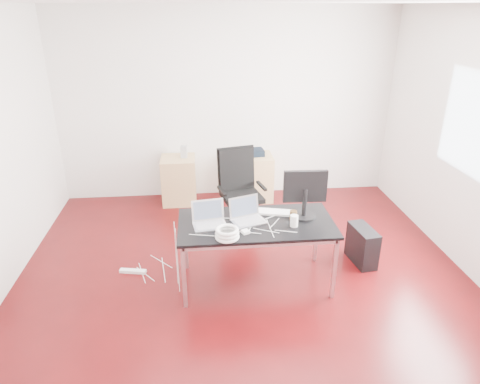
{
  "coord_description": "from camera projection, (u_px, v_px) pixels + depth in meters",
  "views": [
    {
      "loc": [
        -0.43,
        -3.83,
        2.77
      ],
      "look_at": [
        0.0,
        0.55,
        0.85
      ],
      "focal_mm": 32.0,
      "sensor_mm": 36.0,
      "label": 1
    }
  ],
  "objects": [
    {
      "name": "room_shell",
      "position": [
        249.0,
        162.0,
        4.08
      ],
      "size": [
        5.0,
        5.0,
        5.0
      ],
      "color": "#3C0608",
      "rests_on": "ground"
    },
    {
      "name": "desk",
      "position": [
        256.0,
        227.0,
        4.41
      ],
      "size": [
        1.6,
        0.8,
        0.73
      ],
      "color": "black",
      "rests_on": "ground"
    },
    {
      "name": "office_chair",
      "position": [
        240.0,
        187.0,
        5.56
      ],
      "size": [
        0.57,
        0.59,
        1.08
      ],
      "rotation": [
        0.0,
        0.0,
        0.22
      ],
      "color": "black",
      "rests_on": "ground"
    },
    {
      "name": "filing_cabinet_left",
      "position": [
        179.0,
        180.0,
        6.47
      ],
      "size": [
        0.5,
        0.5,
        0.7
      ],
      "primitive_type": "cube",
      "color": "tan",
      "rests_on": "ground"
    },
    {
      "name": "filing_cabinet_right",
      "position": [
        255.0,
        177.0,
        6.57
      ],
      "size": [
        0.5,
        0.5,
        0.7
      ],
      "primitive_type": "cube",
      "color": "tan",
      "rests_on": "ground"
    },
    {
      "name": "pc_tower",
      "position": [
        362.0,
        245.0,
        4.96
      ],
      "size": [
        0.26,
        0.47,
        0.44
      ],
      "primitive_type": "cube",
      "rotation": [
        0.0,
        0.0,
        0.14
      ],
      "color": "black",
      "rests_on": "ground"
    },
    {
      "name": "wastebasket",
      "position": [
        251.0,
        189.0,
        6.67
      ],
      "size": [
        0.27,
        0.27,
        0.28
      ],
      "primitive_type": "cylinder",
      "rotation": [
        0.0,
        0.0,
        0.15
      ],
      "color": "black",
      "rests_on": "ground"
    },
    {
      "name": "power_strip",
      "position": [
        133.0,
        271.0,
        4.83
      ],
      "size": [
        0.31,
        0.12,
        0.04
      ],
      "primitive_type": "cube",
      "rotation": [
        0.0,
        0.0,
        -0.2
      ],
      "color": "white",
      "rests_on": "ground"
    },
    {
      "name": "laptop_left",
      "position": [
        209.0,
        219.0,
        4.33
      ],
      "size": [
        0.36,
        0.3,
        0.23
      ],
      "rotation": [
        0.0,
        0.0,
        0.14
      ],
      "color": "silver",
      "rests_on": "desk"
    },
    {
      "name": "laptop_right",
      "position": [
        247.0,
        215.0,
        4.41
      ],
      "size": [
        0.4,
        0.35,
        0.23
      ],
      "rotation": [
        0.0,
        0.0,
        0.34
      ],
      "color": "silver",
      "rests_on": "desk"
    },
    {
      "name": "monitor",
      "position": [
        305.0,
        191.0,
        4.41
      ],
      "size": [
        0.45,
        0.26,
        0.51
      ],
      "rotation": [
        0.0,
        0.0,
        -0.04
      ],
      "color": "black",
      "rests_on": "desk"
    },
    {
      "name": "keyboard",
      "position": [
        272.0,
        212.0,
        4.58
      ],
      "size": [
        0.46,
        0.24,
        0.02
      ],
      "primitive_type": "cube",
      "rotation": [
        0.0,
        0.0,
        -0.24
      ],
      "color": "white",
      "rests_on": "desk"
    },
    {
      "name": "cup_white",
      "position": [
        294.0,
        221.0,
        4.29
      ],
      "size": [
        0.09,
        0.09,
        0.12
      ],
      "primitive_type": "cylinder",
      "rotation": [
        0.0,
        0.0,
        -0.19
      ],
      "color": "white",
      "rests_on": "desk"
    },
    {
      "name": "cup_brown",
      "position": [
        293.0,
        215.0,
        4.43
      ],
      "size": [
        0.08,
        0.08,
        0.1
      ],
      "primitive_type": "cylinder",
      "rotation": [
        0.0,
        0.0,
        0.04
      ],
      "color": "#533A1C",
      "rests_on": "desk"
    },
    {
      "name": "cable_coil",
      "position": [
        227.0,
        233.0,
        4.07
      ],
      "size": [
        0.24,
        0.24,
        0.11
      ],
      "rotation": [
        0.0,
        0.0,
        0.08
      ],
      "color": "white",
      "rests_on": "desk"
    },
    {
      "name": "power_adapter",
      "position": [
        245.0,
        232.0,
        4.18
      ],
      "size": [
        0.09,
        0.09,
        0.03
      ],
      "primitive_type": "cube",
      "rotation": [
        0.0,
        0.0,
        0.43
      ],
      "color": "white",
      "rests_on": "desk"
    },
    {
      "name": "speaker",
      "position": [
        184.0,
        152.0,
        6.32
      ],
      "size": [
        0.1,
        0.09,
        0.18
      ],
      "primitive_type": "cube",
      "rotation": [
        0.0,
        0.0,
        -0.14
      ],
      "color": "#9E9E9E",
      "rests_on": "filing_cabinet_left"
    },
    {
      "name": "navy_garment",
      "position": [
        253.0,
        152.0,
        6.43
      ],
      "size": [
        0.32,
        0.27,
        0.09
      ],
      "primitive_type": "cube",
      "rotation": [
        0.0,
        0.0,
        0.1
      ],
      "color": "black",
      "rests_on": "filing_cabinet_right"
    }
  ]
}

